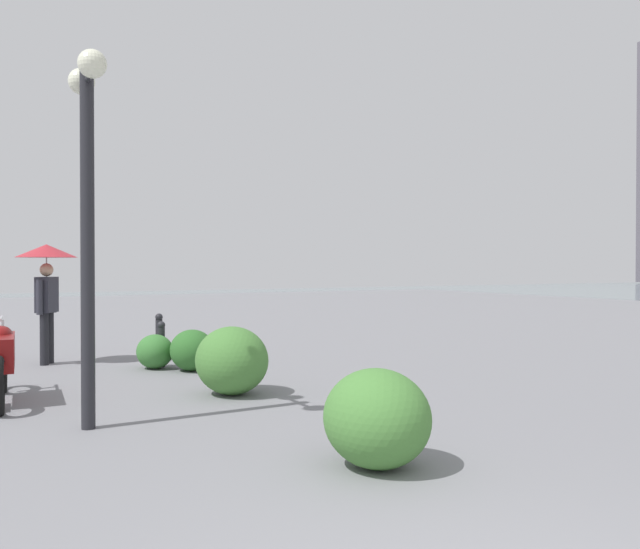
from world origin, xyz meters
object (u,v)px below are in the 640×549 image
Objects in this scene: lamppost at (87,181)px; bollard_mid at (159,336)px; pedestrian at (47,270)px; motorcycle at (0,361)px; bollard_near at (161,343)px.

lamppost is 4.53× the size of bollard_mid.
motorcycle is at bearing 164.99° from pedestrian.
motorcycle is at bearing 134.70° from bollard_mid.
lamppost reaches higher than bollard_mid.
bollard_mid is at bearing -45.30° from motorcycle.
bollard_near is 0.70m from bollard_mid.
motorcycle is 3.66m from bollard_mid.
bollard_mid is at bearing -11.12° from bollard_near.
motorcycle is 1.07× the size of pedestrian.
lamppost is 2.88m from motorcycle.
motorcycle is at bearing 127.44° from bollard_near.
pedestrian is (4.96, -0.07, -0.93)m from lamppost.
lamppost is at bearing 179.17° from pedestrian.
bollard_mid reaches higher than bollard_near.
motorcycle is (1.90, 0.75, -2.03)m from lamppost.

